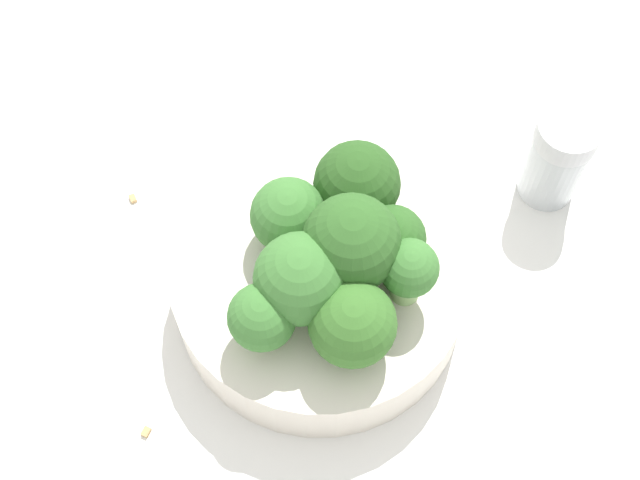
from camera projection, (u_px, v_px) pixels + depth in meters
ground_plane at (320, 299)px, 0.56m from camera, size 3.00×3.00×0.00m
bowl at (320, 284)px, 0.54m from camera, size 0.18×0.18×0.05m
broccoli_floret_0 at (301, 279)px, 0.48m from camera, size 0.05×0.05×0.06m
broccoli_floret_1 at (352, 324)px, 0.47m from camera, size 0.05×0.05×0.05m
broccoli_floret_2 at (262, 318)px, 0.48m from camera, size 0.04×0.04×0.05m
broccoli_floret_3 at (351, 244)px, 0.48m from camera, size 0.05×0.05×0.07m
broccoli_floret_4 at (392, 240)px, 0.50m from camera, size 0.04×0.04×0.04m
broccoli_floret_5 at (289, 216)px, 0.51m from camera, size 0.04×0.04×0.05m
broccoli_floret_6 at (357, 184)px, 0.51m from camera, size 0.05×0.05×0.05m
broccoli_floret_7 at (409, 271)px, 0.49m from camera, size 0.03×0.03×0.05m
pepper_shaker at (562, 164)px, 0.57m from camera, size 0.04×0.04×0.07m
almond_crumb_0 at (132, 197)px, 0.59m from camera, size 0.01×0.00×0.01m
almond_crumb_1 at (146, 431)px, 0.52m from camera, size 0.01×0.01×0.01m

